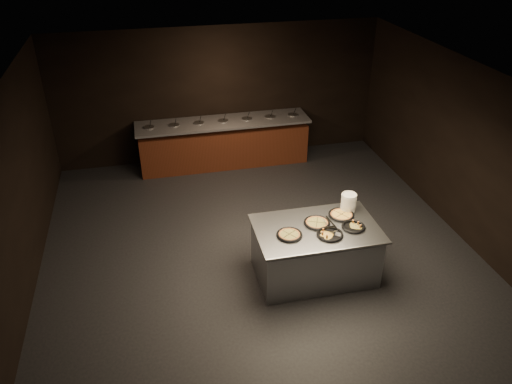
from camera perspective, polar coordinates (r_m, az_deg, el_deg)
room at (r=7.37m, az=0.87°, el=1.15°), size 7.02×8.02×2.92m
salad_bar at (r=10.94m, az=-3.68°, el=5.33°), size 3.70×0.83×1.18m
serving_counter at (r=7.69m, az=6.73°, el=-6.86°), size 1.84×1.19×0.88m
plate_stack at (r=7.83m, az=10.53°, el=-1.17°), size 0.23×0.23×0.28m
pan_veggie_whole at (r=7.20m, az=3.83°, el=-4.88°), size 0.37×0.37×0.04m
pan_cheese_whole at (r=7.49m, az=6.98°, el=-3.50°), size 0.40×0.40×0.04m
pan_cheese_slices_a at (r=7.73m, az=9.73°, el=-2.57°), size 0.40×0.40×0.04m
pan_cheese_slices_b at (r=7.27m, az=8.44°, el=-4.80°), size 0.39×0.39×0.04m
pan_veggie_slices at (r=7.49m, az=11.07°, el=-3.91°), size 0.35×0.35×0.04m
server_left at (r=7.41m, az=8.24°, el=-3.45°), size 0.26×0.29×0.17m
server_right at (r=7.27m, az=8.64°, el=-4.26°), size 0.29×0.24×0.17m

